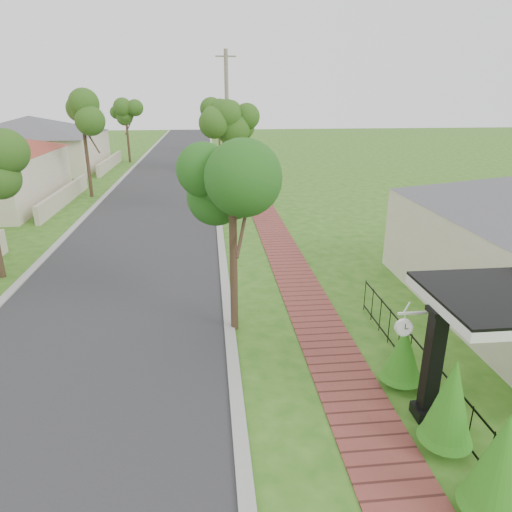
{
  "coord_description": "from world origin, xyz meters",
  "views": [
    {
      "loc": [
        0.22,
        -8.48,
        6.41
      ],
      "look_at": [
        1.62,
        5.17,
        1.5
      ],
      "focal_mm": 32.0,
      "sensor_mm": 36.0,
      "label": 1
    }
  ],
  "objects_px": {
    "parked_car_white": "(210,158)",
    "station_clock": "(404,326)",
    "parked_car_red": "(199,160)",
    "near_tree": "(232,187)",
    "utility_pole": "(227,127)",
    "porch_post": "(431,371)"
  },
  "relations": [
    {
      "from": "near_tree",
      "to": "station_clock",
      "type": "bearing_deg",
      "value": -49.53
    },
    {
      "from": "parked_car_red",
      "to": "utility_pole",
      "type": "relative_size",
      "value": 0.53
    },
    {
      "from": "parked_car_red",
      "to": "near_tree",
      "type": "xyz_separation_m",
      "value": [
        1.4,
        -29.72,
        3.32
      ]
    },
    {
      "from": "parked_car_white",
      "to": "near_tree",
      "type": "xyz_separation_m",
      "value": [
        0.4,
        -31.34,
        3.38
      ]
    },
    {
      "from": "parked_car_red",
      "to": "near_tree",
      "type": "distance_m",
      "value": 29.94
    },
    {
      "from": "near_tree",
      "to": "parked_car_white",
      "type": "bearing_deg",
      "value": 90.73
    },
    {
      "from": "parked_car_white",
      "to": "station_clock",
      "type": "height_order",
      "value": "station_clock"
    },
    {
      "from": "parked_car_white",
      "to": "station_clock",
      "type": "bearing_deg",
      "value": -82.98
    },
    {
      "from": "near_tree",
      "to": "porch_post",
      "type": "bearing_deg",
      "value": -48.41
    },
    {
      "from": "near_tree",
      "to": "station_clock",
      "type": "distance_m",
      "value": 5.47
    },
    {
      "from": "parked_car_white",
      "to": "station_clock",
      "type": "relative_size",
      "value": 6.95
    },
    {
      "from": "station_clock",
      "to": "parked_car_white",
      "type": "bearing_deg",
      "value": 95.95
    },
    {
      "from": "porch_post",
      "to": "parked_car_white",
      "type": "height_order",
      "value": "porch_post"
    },
    {
      "from": "parked_car_red",
      "to": "utility_pole",
      "type": "distance_m",
      "value": 13.61
    },
    {
      "from": "porch_post",
      "to": "near_tree",
      "type": "relative_size",
      "value": 0.49
    },
    {
      "from": "parked_car_red",
      "to": "parked_car_white",
      "type": "distance_m",
      "value": 1.9
    },
    {
      "from": "station_clock",
      "to": "parked_car_red",
      "type": "bearing_deg",
      "value": 97.91
    },
    {
      "from": "utility_pole",
      "to": "station_clock",
      "type": "distance_m",
      "value": 20.92
    },
    {
      "from": "porch_post",
      "to": "parked_car_red",
      "type": "height_order",
      "value": "porch_post"
    },
    {
      "from": "porch_post",
      "to": "parked_car_white",
      "type": "xyz_separation_m",
      "value": [
        -4.15,
        35.56,
        -0.39
      ]
    },
    {
      "from": "parked_car_white",
      "to": "station_clock",
      "type": "xyz_separation_m",
      "value": [
        3.66,
        -35.16,
        1.22
      ]
    },
    {
      "from": "utility_pole",
      "to": "near_tree",
      "type": "bearing_deg",
      "value": -92.07
    }
  ]
}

